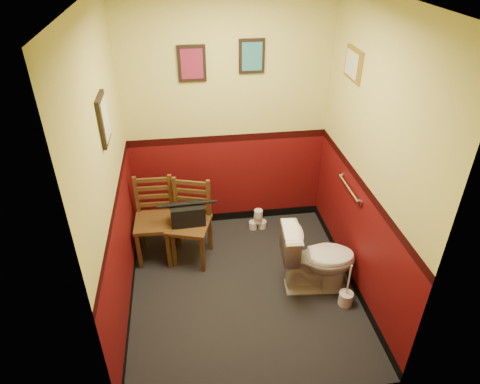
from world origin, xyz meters
The scene contains 16 objects.
floor centered at (0.00, 0.00, 0.00)m, with size 2.20×2.40×0.00m, color black.
wall_back centered at (0.00, 1.20, 1.35)m, with size 2.20×2.70×0.00m, color #540B0C.
wall_front centered at (0.00, -1.20, 1.35)m, with size 2.20×2.70×0.00m, color #540B0C.
wall_left centered at (-1.10, 0.00, 1.35)m, with size 2.40×2.70×0.00m, color #540B0C.
wall_right centered at (1.10, 0.00, 1.35)m, with size 2.40×2.70×0.00m, color #540B0C.
grab_bar centered at (1.07, 0.25, 0.95)m, with size 0.05×0.56×0.06m.
framed_print_back_a centered at (-0.35, 1.18, 1.95)m, with size 0.28×0.04×0.36m.
framed_print_back_b centered at (0.25, 1.18, 2.00)m, with size 0.26×0.04×0.34m.
framed_print_left centered at (-1.08, 0.10, 1.85)m, with size 0.04×0.30×0.38m.
framed_print_right centered at (1.08, 0.60, 2.05)m, with size 0.04×0.34×0.28m.
toilet centered at (0.72, -0.06, 0.36)m, with size 0.41×0.74×0.72m, color white.
toilet_brush centered at (0.95, -0.33, 0.08)m, with size 0.14×0.14×0.49m.
chair_left centered at (-0.85, 0.69, 0.45)m, with size 0.43×0.43×0.91m.
chair_right centered at (-0.49, 0.59, 0.45)m, with size 0.53×0.53×0.90m.
handbag centered at (-0.50, 0.55, 0.58)m, with size 0.36×0.19×0.25m.
tp_stack centered at (0.32, 0.98, 0.11)m, with size 0.21×0.13×0.27m.
Camera 1 is at (-0.47, -3.09, 3.13)m, focal length 32.00 mm.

